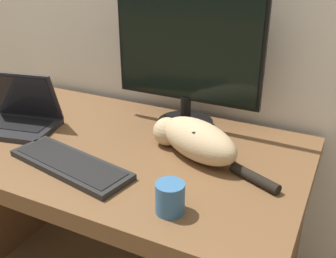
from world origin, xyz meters
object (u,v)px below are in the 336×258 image
object	(u,v)px
laptop	(18,117)
coffee_mug	(170,198)
external_keyboard	(70,164)
cat	(195,139)
monitor	(187,56)

from	to	relation	value
laptop	coffee_mug	distance (m)	0.78
external_keyboard	cat	xyz separation A→B (m)	(0.33, 0.24, 0.05)
monitor	laptop	distance (m)	0.68
laptop	external_keyboard	world-z (taller)	laptop
coffee_mug	external_keyboard	bearing A→B (deg)	170.31
monitor	coffee_mug	world-z (taller)	monitor
external_keyboard	monitor	bearing A→B (deg)	77.27
monitor	external_keyboard	distance (m)	0.56
laptop	cat	xyz separation A→B (m)	(0.69, 0.09, 0.02)
monitor	coffee_mug	bearing A→B (deg)	-70.38
cat	monitor	bearing A→B (deg)	145.39
external_keyboard	cat	bearing A→B (deg)	47.30
monitor	cat	distance (m)	0.33
laptop	external_keyboard	xyz separation A→B (m)	(0.37, -0.15, -0.03)
external_keyboard	coffee_mug	size ratio (longest dim) A/B	5.23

